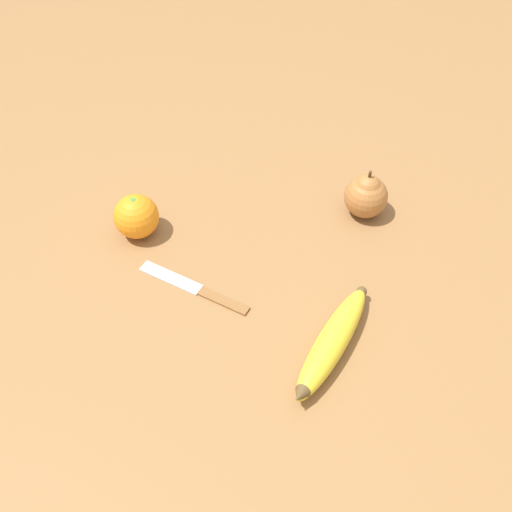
{
  "coord_description": "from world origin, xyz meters",
  "views": [
    {
      "loc": [
        -0.14,
        -0.56,
        0.72
      ],
      "look_at": [
        -0.05,
        0.06,
        0.03
      ],
      "focal_mm": 42.0,
      "sensor_mm": 36.0,
      "label": 1
    }
  ],
  "objects_px": {
    "orange": "(136,216)",
    "paring_knife": "(197,289)",
    "banana": "(332,342)",
    "pear": "(366,195)"
  },
  "relations": [
    {
      "from": "orange",
      "to": "pear",
      "type": "bearing_deg",
      "value": -0.63
    },
    {
      "from": "orange",
      "to": "paring_knife",
      "type": "bearing_deg",
      "value": -57.6
    },
    {
      "from": "banana",
      "to": "paring_knife",
      "type": "relative_size",
      "value": 1.18
    },
    {
      "from": "orange",
      "to": "pear",
      "type": "relative_size",
      "value": 0.81
    },
    {
      "from": "banana",
      "to": "pear",
      "type": "relative_size",
      "value": 2.11
    },
    {
      "from": "pear",
      "to": "paring_knife",
      "type": "xyz_separation_m",
      "value": [
        -0.3,
        -0.13,
        -0.04
      ]
    },
    {
      "from": "banana",
      "to": "orange",
      "type": "relative_size",
      "value": 2.61
    },
    {
      "from": "pear",
      "to": "paring_knife",
      "type": "height_order",
      "value": "pear"
    },
    {
      "from": "banana",
      "to": "paring_knife",
      "type": "height_order",
      "value": "banana"
    },
    {
      "from": "orange",
      "to": "paring_knife",
      "type": "relative_size",
      "value": 0.45
    }
  ]
}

